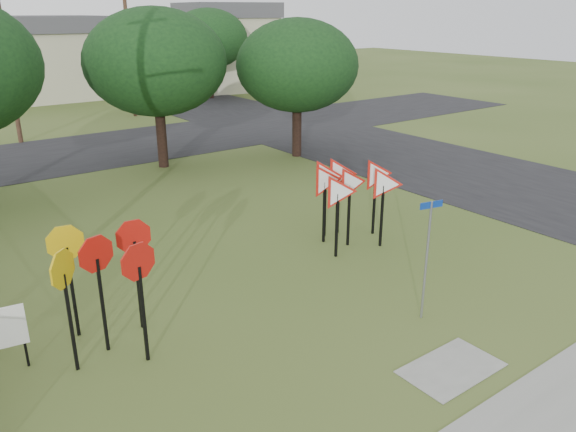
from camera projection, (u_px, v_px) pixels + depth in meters
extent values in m
plane|color=#3A4E1D|center=(366.00, 318.00, 12.81)|extent=(140.00, 140.00, 0.00)
cube|color=gray|center=(537.00, 419.00, 9.65)|extent=(30.00, 1.60, 0.02)
cube|color=black|center=(400.00, 156.00, 27.06)|extent=(8.00, 50.00, 0.02)
cube|color=black|center=(83.00, 151.00, 27.86)|extent=(60.00, 8.00, 0.02)
cube|color=gray|center=(451.00, 368.00, 11.00)|extent=(2.00, 1.20, 0.02)
cylinder|color=gray|center=(426.00, 262.00, 12.36)|extent=(0.06, 0.06, 2.81)
cube|color=navy|center=(431.00, 205.00, 11.90)|extent=(0.57, 0.14, 0.15)
cube|color=black|center=(103.00, 306.00, 11.27)|extent=(0.06, 0.06, 2.07)
cube|color=black|center=(138.00, 285.00, 12.10)|extent=(0.06, 0.06, 2.07)
cube|color=black|center=(144.00, 315.00, 10.94)|extent=(0.06, 0.06, 2.07)
cube|color=black|center=(71.00, 323.00, 10.63)|extent=(0.06, 0.06, 2.07)
cube|color=black|center=(73.00, 292.00, 11.80)|extent=(0.06, 0.06, 2.07)
cube|color=black|center=(337.00, 226.00, 15.70)|extent=(0.06, 0.06, 1.88)
cube|color=black|center=(349.00, 215.00, 16.48)|extent=(0.06, 0.06, 1.88)
cube|color=black|center=(382.00, 216.00, 16.42)|extent=(0.06, 0.06, 1.88)
cube|color=black|center=(324.00, 212.00, 16.72)|extent=(0.06, 0.06, 1.88)
cube|color=black|center=(338.00, 204.00, 17.42)|extent=(0.06, 0.06, 1.88)
cube|color=black|center=(374.00, 205.00, 17.34)|extent=(0.06, 0.06, 1.88)
cube|color=black|center=(325.00, 207.00, 17.15)|extent=(0.06, 0.06, 1.88)
cube|color=black|center=(26.00, 351.00, 10.99)|extent=(0.05, 0.05, 0.65)
cylinder|color=#4B3222|center=(7.00, 55.00, 28.19)|extent=(0.24, 0.24, 9.00)
cylinder|color=#4B3222|center=(129.00, 49.00, 35.78)|extent=(0.24, 0.24, 8.50)
cube|color=#BCB997|center=(49.00, 65.00, 44.29)|extent=(8.00, 8.00, 5.00)
cube|color=#46464B|center=(43.00, 24.00, 43.22)|extent=(8.40, 8.40, 1.20)
cube|color=#BCB997|center=(227.00, 54.00, 48.96)|extent=(7.91, 7.91, 6.00)
cube|color=#46464B|center=(226.00, 10.00, 47.71)|extent=(8.30, 8.30, 1.20)
cylinder|color=black|center=(162.00, 140.00, 24.80)|extent=(0.44, 0.44, 2.45)
ellipsoid|color=black|center=(156.00, 62.00, 23.65)|extent=(6.00, 6.00, 4.50)
cylinder|color=black|center=(297.00, 132.00, 26.69)|extent=(0.44, 0.44, 2.27)
ellipsoid|color=black|center=(297.00, 65.00, 25.62)|extent=(5.60, 5.60, 4.20)
cylinder|color=black|center=(211.00, 83.00, 44.32)|extent=(0.44, 0.44, 2.45)
ellipsoid|color=black|center=(209.00, 38.00, 43.17)|extent=(6.00, 6.00, 4.50)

